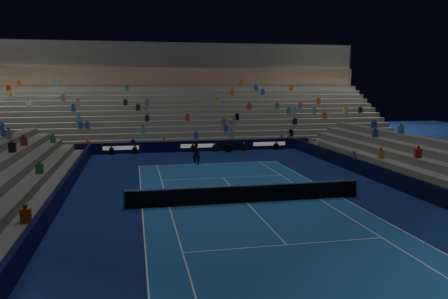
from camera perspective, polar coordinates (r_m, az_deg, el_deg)
name	(u,v)px	position (r m, az deg, el deg)	size (l,w,h in m)	color
ground	(246,203)	(23.80, 2.91, -6.86)	(90.00, 90.00, 0.00)	navy
court_surface	(246,203)	(23.80, 2.91, -6.85)	(10.97, 23.77, 0.01)	#1C549B
sponsor_barrier_far	(197,146)	(41.53, -3.45, 0.44)	(44.00, 0.25, 1.00)	black
sponsor_barrier_east	(410,185)	(27.68, 22.81, -4.28)	(0.25, 37.00, 1.00)	black
sponsor_barrier_west	(54,203)	(23.30, -21.02, -6.50)	(0.25, 37.00, 1.00)	black
grandstand_main	(185,110)	(50.54, -4.99, 5.14)	(44.00, 15.20, 11.20)	slate
tennis_net	(246,193)	(23.68, 2.92, -5.69)	(12.90, 0.10, 1.10)	#B2B2B7
tennis_player	(196,154)	(34.80, -3.60, -0.57)	(0.61, 0.40, 1.67)	black
broadcast_camera	(228,148)	(41.20, 0.57, 0.17)	(0.61, 1.02, 0.67)	black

